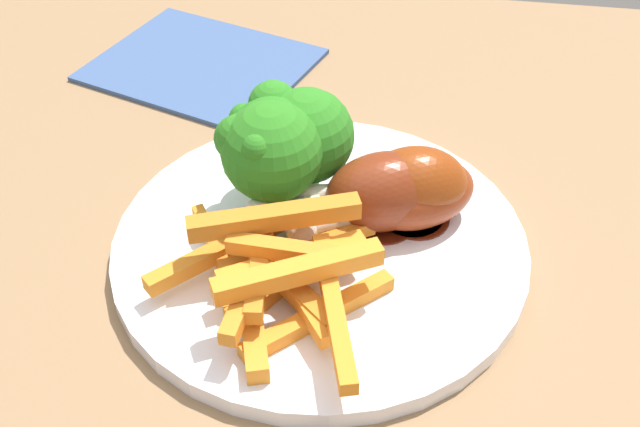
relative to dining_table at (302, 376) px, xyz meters
The scene contains 10 objects.
dining_table is the anchor object (origin of this frame).
dinner_plate 0.11m from the dining_table, 69.29° to the left, with size 0.25×0.25×0.01m, color white.
broccoli_floret_front 0.17m from the dining_table, 124.64° to the left, with size 0.07×0.06×0.08m.
broccoli_floret_middle 0.17m from the dining_table, 97.96° to the left, with size 0.07×0.06×0.08m.
broccoli_floret_back 0.17m from the dining_table, 118.94° to the left, with size 0.06×0.06×0.08m.
carrot_fries_pile 0.13m from the dining_table, 109.02° to the right, with size 0.14×0.14×0.04m.
chicken_drumstick_near 0.15m from the dining_table, 37.93° to the left, with size 0.12×0.09×0.04m.
chicken_drumstick_far 0.16m from the dining_table, 40.90° to the left, with size 0.12×0.06×0.05m.
chicken_drumstick_extra 0.15m from the dining_table, 45.30° to the left, with size 0.12×0.07×0.05m.
napkin 0.28m from the dining_table, 118.85° to the left, with size 0.17×0.14×0.00m, color #3D5684.
Camera 1 is at (0.06, -0.31, 1.06)m, focal length 42.83 mm.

